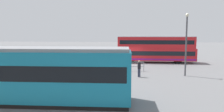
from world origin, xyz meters
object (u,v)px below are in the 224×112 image
object	(u,v)px
tram_yellow	(33,74)
pedestrian_near_railing	(109,64)
double_decker_bus	(155,49)
street_lamp	(186,39)
info_sign	(74,56)
pedestrian_crossing	(139,67)

from	to	relation	value
tram_yellow	pedestrian_near_railing	xyz separation A→B (m)	(-3.53, -10.41, -0.84)
double_decker_bus	pedestrian_near_railing	distance (m)	10.90
double_decker_bus	street_lamp	bearing A→B (deg)	101.75
info_sign	street_lamp	bearing A→B (deg)	171.56
pedestrian_near_railing	street_lamp	distance (m)	8.52
pedestrian_crossing	street_lamp	world-z (taller)	street_lamp
tram_yellow	pedestrian_near_railing	world-z (taller)	tram_yellow
double_decker_bus	info_sign	world-z (taller)	double_decker_bus
pedestrian_crossing	street_lamp	xyz separation A→B (m)	(-4.71, -1.09, 2.77)
pedestrian_crossing	pedestrian_near_railing	bearing A→B (deg)	-31.20
tram_yellow	info_sign	distance (m)	11.34
pedestrian_crossing	street_lamp	size ratio (longest dim) A/B	0.27
tram_yellow	double_decker_bus	bearing A→B (deg)	-115.86
pedestrian_near_railing	pedestrian_crossing	distance (m)	3.85
tram_yellow	pedestrian_crossing	distance (m)	10.87
tram_yellow	info_sign	xyz separation A→B (m)	(0.66, -11.32, -0.05)
street_lamp	double_decker_bus	bearing A→B (deg)	-78.25
pedestrian_crossing	info_sign	size ratio (longest dim) A/B	0.67
double_decker_bus	pedestrian_crossing	bearing A→B (deg)	76.65
tram_yellow	pedestrian_near_railing	size ratio (longest dim) A/B	7.38
pedestrian_near_railing	pedestrian_crossing	world-z (taller)	pedestrian_crossing
double_decker_bus	pedestrian_near_railing	world-z (taller)	double_decker_bus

